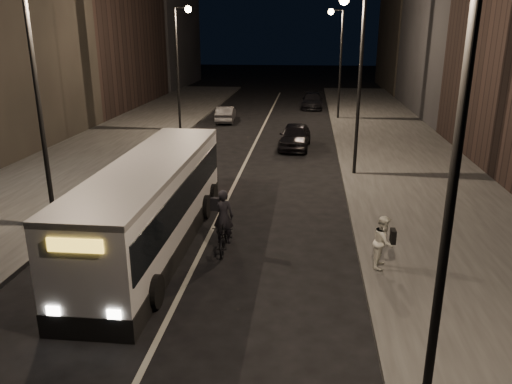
% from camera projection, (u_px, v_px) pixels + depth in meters
% --- Properties ---
extents(ground, '(180.00, 180.00, 0.00)m').
position_uv_depth(ground, '(180.00, 293.00, 13.56)').
color(ground, black).
rests_on(ground, ground).
extents(sidewalk_right, '(7.00, 70.00, 0.16)m').
position_uv_depth(sidewalk_right, '(407.00, 166.00, 25.91)').
color(sidewalk_right, '#31312F').
rests_on(sidewalk_right, ground).
extents(sidewalk_left, '(7.00, 70.00, 0.16)m').
position_uv_depth(sidewalk_left, '(93.00, 157.00, 27.62)').
color(sidewalk_left, '#31312F').
rests_on(sidewalk_left, ground).
extents(streetlight_right_near, '(1.20, 0.44, 8.12)m').
position_uv_depth(streetlight_right_near, '(441.00, 132.00, 7.57)').
color(streetlight_right_near, black).
rests_on(streetlight_right_near, sidewalk_right).
extents(streetlight_right_mid, '(1.20, 0.44, 8.12)m').
position_uv_depth(streetlight_right_mid, '(355.00, 63.00, 22.69)').
color(streetlight_right_mid, black).
rests_on(streetlight_right_mid, sidewalk_right).
extents(streetlight_right_far, '(1.20, 0.44, 8.12)m').
position_uv_depth(streetlight_right_far, '(338.00, 49.00, 37.81)').
color(streetlight_right_far, black).
rests_on(streetlight_right_far, sidewalk_right).
extents(streetlight_left_near, '(1.20, 0.44, 8.12)m').
position_uv_depth(streetlight_left_near, '(43.00, 77.00, 16.20)').
color(streetlight_left_near, black).
rests_on(streetlight_left_near, sidewalk_left).
extents(streetlight_left_far, '(1.20, 0.44, 8.12)m').
position_uv_depth(streetlight_left_far, '(181.00, 52.00, 33.21)').
color(streetlight_left_far, black).
rests_on(streetlight_left_far, sidewalk_left).
extents(city_bus, '(2.56, 10.79, 2.90)m').
position_uv_depth(city_bus, '(153.00, 201.00, 16.06)').
color(city_bus, silver).
rests_on(city_bus, ground).
extents(cyclist_on_bicycle, '(0.72, 1.87, 2.13)m').
position_uv_depth(cyclist_on_bicycle, '(224.00, 231.00, 15.93)').
color(cyclist_on_bicycle, black).
rests_on(cyclist_on_bicycle, ground).
extents(pedestrian_woman, '(0.77, 0.89, 1.58)m').
position_uv_depth(pedestrian_woman, '(383.00, 242.00, 14.50)').
color(pedestrian_woman, silver).
rests_on(pedestrian_woman, sidewalk_right).
extents(car_near, '(1.98, 4.40, 1.47)m').
position_uv_depth(car_near, '(295.00, 136.00, 29.83)').
color(car_near, black).
rests_on(car_near, ground).
extents(car_mid, '(1.55, 3.80, 1.23)m').
position_uv_depth(car_mid, '(226.00, 114.00, 38.29)').
color(car_mid, '#3D3D40').
rests_on(car_mid, ground).
extents(car_far, '(1.96, 4.62, 1.33)m').
position_uv_depth(car_far, '(312.00, 101.00, 44.99)').
color(car_far, black).
rests_on(car_far, ground).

